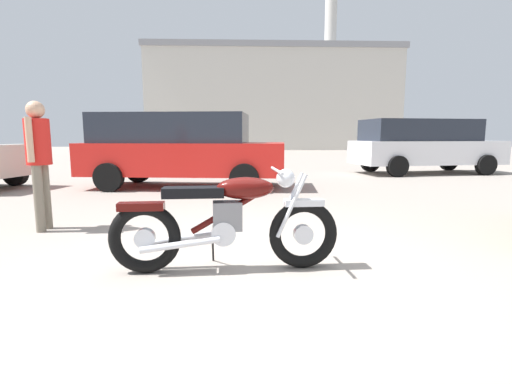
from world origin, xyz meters
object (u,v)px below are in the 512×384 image
at_px(bystander, 39,152).
at_px(white_estate_far, 180,148).
at_px(red_hatchback_near, 423,145).
at_px(vintage_motorcycle, 227,222).

relative_size(bystander, white_estate_far, 0.34).
bearing_deg(bystander, white_estate_far, -105.14).
xyz_separation_m(bystander, white_estate_far, (1.05, 4.24, -0.08)).
bearing_deg(bystander, red_hatchback_near, -139.33).
bearing_deg(white_estate_far, vintage_motorcycle, -71.19).
bearing_deg(white_estate_far, red_hatchback_near, 28.96).
height_order(bystander, red_hatchback_near, red_hatchback_near).
height_order(vintage_motorcycle, red_hatchback_near, red_hatchback_near).
height_order(bystander, white_estate_far, white_estate_far).
height_order(vintage_motorcycle, white_estate_far, white_estate_far).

